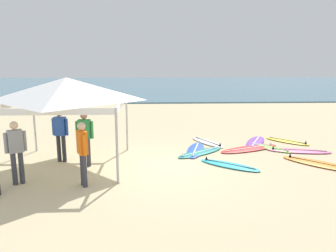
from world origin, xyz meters
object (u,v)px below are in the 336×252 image
Objects in this scene: surfboard_pink at (299,151)px; person_blue at (60,132)px; surfboard_cyan at (229,165)px; surfboard_teal at (200,152)px; surfboard_blue at (196,150)px; surfboard_lime at (269,148)px; surfboard_yellow at (287,141)px; surfboard_red at (249,148)px; person_orange at (83,150)px; person_green at (85,135)px; canopy_tent at (67,89)px; person_grey at (16,148)px; surfboard_purple at (255,142)px; surfboard_white at (208,142)px; surfboard_orange at (322,164)px.

person_blue is at bearing -174.60° from surfboard_pink.
surfboard_cyan is 3.26m from surfboard_pink.
surfboard_blue is at bearing 108.78° from surfboard_teal.
surfboard_lime is 1.42m from surfboard_yellow.
person_blue reaches higher than surfboard_red.
person_green is at bearing 99.57° from person_orange.
surfboard_yellow is at bearing 17.53° from canopy_tent.
surfboard_red is 1.51× the size of person_green.
surfboard_cyan is at bearing -122.29° from surfboard_red.
surfboard_teal is 4.04m from surfboard_yellow.
surfboard_cyan is 6.17m from person_grey.
person_grey reaches higher than surfboard_cyan.
surfboard_cyan is at bearing -65.32° from surfboard_blue.
surfboard_blue is at bearing 114.68° from surfboard_cyan.
surfboard_pink is 7.55m from person_green.
surfboard_white is (-1.90, 0.09, 0.00)m from surfboard_purple.
surfboard_purple is at bearing 35.77° from person_orange.
surfboard_pink and surfboard_blue have the same top height.
canopy_tent is at bearing 161.03° from person_green.
person_blue is at bearing 172.33° from surfboard_cyan.
surfboard_cyan and surfboard_white have the same top height.
surfboard_white is (-2.18, 0.91, -0.00)m from surfboard_lime.
surfboard_blue is 4.75m from person_blue.
surfboard_blue is 1.33× the size of surfboard_yellow.
surfboard_white is at bearing 93.98° from surfboard_cyan.
surfboard_red is 2.03m from surfboard_blue.
surfboard_red is at bearing 131.81° from surfboard_orange.
person_orange is at bearing -148.31° from surfboard_red.
person_grey is 2.08m from person_green.
surfboard_white is (-3.14, 2.95, 0.00)m from surfboard_orange.
person_orange is 1.00× the size of person_grey.
canopy_tent is at bearing -160.05° from surfboard_purple.
surfboard_orange is at bearing -2.01° from person_green.
surfboard_blue is at bearing -119.64° from surfboard_white.
person_orange is (-3.37, -3.24, 0.95)m from surfboard_blue.
person_orange reaches higher than surfboard_white.
surfboard_cyan is 5.49m from person_blue.
surfboard_orange and surfboard_lime have the same top height.
canopy_tent is 2.01× the size of person_green.
person_grey is (-0.99, -1.62, -1.40)m from canopy_tent.
surfboard_cyan is 0.83× the size of surfboard_pink.
surfboard_pink is at bearing -4.65° from surfboard_blue.
person_orange is at bearing -157.51° from surfboard_pink.
surfboard_pink is 1.34× the size of person_orange.
person_orange reaches higher than surfboard_orange.
surfboard_teal is 1.16× the size of person_green.
person_blue is (0.61, 1.96, 0.00)m from person_grey.
surfboard_blue is 1.16× the size of surfboard_white.
surfboard_pink is at bearing -96.33° from surfboard_yellow.
surfboard_purple and surfboard_white have the same top height.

